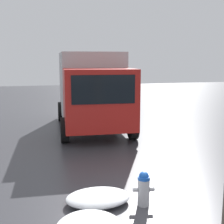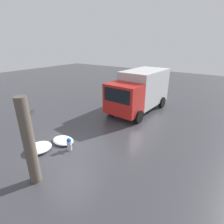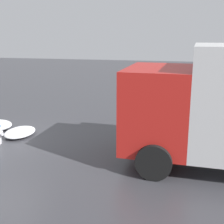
# 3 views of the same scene
# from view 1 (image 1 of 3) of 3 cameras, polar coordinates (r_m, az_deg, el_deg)

# --- Properties ---
(ground_plane) EXTENTS (60.00, 60.00, 0.00)m
(ground_plane) POSITION_cam_1_polar(r_m,az_deg,el_deg) (6.65, 5.75, -16.58)
(ground_plane) COLOR #38383D
(fire_hydrant) EXTENTS (0.35, 0.45, 0.72)m
(fire_hydrant) POSITION_cam_1_polar(r_m,az_deg,el_deg) (6.50, 5.80, -13.67)
(fire_hydrant) COLOR #B7B7BC
(fire_hydrant) RESTS_ON ground_plane
(delivery_truck) EXTENTS (6.19, 3.04, 3.21)m
(delivery_truck) POSITION_cam_1_polar(r_m,az_deg,el_deg) (13.28, -3.79, 4.44)
(delivery_truck) COLOR red
(delivery_truck) RESTS_ON ground_plane
(snow_pile_curbside) EXTENTS (0.96, 1.33, 0.25)m
(snow_pile_curbside) POSITION_cam_1_polar(r_m,az_deg,el_deg) (6.65, -2.57, -15.38)
(snow_pile_curbside) COLOR white
(snow_pile_curbside) RESTS_ON ground_plane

